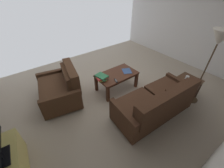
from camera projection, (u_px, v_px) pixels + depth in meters
The scene contains 12 objects.
ground_plane at pixel (117, 89), 3.88m from camera, with size 5.84×5.12×0.01m, color tan.
wall_left at pixel (190, 20), 4.44m from camera, with size 0.12×5.12×2.74m, color silver.
sofa_main at pixel (156, 103), 2.91m from camera, with size 1.79×0.90×0.87m.
loveseat_near at pixel (61, 88), 3.35m from camera, with size 1.07×1.29×0.87m.
coffee_table at pixel (117, 76), 3.65m from camera, with size 1.04×0.62×0.48m.
end_table at pixel (188, 83), 3.35m from camera, with size 0.50×0.50×0.54m.
floor_lamp at pixel (218, 43), 2.64m from camera, with size 0.36×0.36×1.72m.
tv_stand at pixel (10, 166), 2.05m from camera, with size 0.44×0.95×0.51m.
coffee_mug at pixel (187, 78), 3.27m from camera, with size 0.10×0.08×0.10m.
book_stack at pixel (101, 77), 3.39m from camera, with size 0.29×0.34×0.11m.
tv_remote at pixel (116, 81), 3.35m from camera, with size 0.09×0.17×0.02m.
loose_magazine at pixel (127, 71), 3.71m from camera, with size 0.22×0.27×0.01m, color #385693.
Camera 1 is at (1.91, 2.31, 2.46)m, focal length 22.47 mm.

